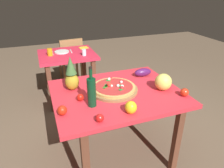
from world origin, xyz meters
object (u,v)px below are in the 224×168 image
(dining_chair, at_px, (71,58))
(fork_utensil, at_px, (52,53))
(dinner_plate, at_px, (62,52))
(display_table, at_px, (117,99))
(pineapple_left, at_px, (71,75))
(tomato_near_board, at_px, (100,118))
(tomato_at_corner, at_px, (80,97))
(background_table, at_px, (68,62))
(eggplant, at_px, (143,72))
(knife_utensil, at_px, (71,51))
(tomato_beside_pepper, at_px, (62,110))
(melon, at_px, (163,82))
(drinking_glass_water, at_px, (84,52))
(pizza_board, at_px, (114,90))
(wine_bottle, at_px, (92,92))
(pizza, at_px, (114,87))
(napkin_folded, at_px, (84,48))
(tomato_by_bottle, at_px, (184,92))
(bell_pepper, at_px, (131,107))
(drinking_glass_juice, at_px, (50,52))

(dining_chair, height_order, fork_utensil, dining_chair)
(dinner_plate, xyz_separation_m, fork_utensil, (-0.14, 0.00, -0.00))
(display_table, relative_size, pineapple_left, 3.59)
(pineapple_left, bearing_deg, tomato_near_board, -80.93)
(tomato_at_corner, bearing_deg, background_table, 85.65)
(eggplant, relative_size, knife_utensil, 1.11)
(eggplant, distance_m, tomato_beside_pepper, 1.07)
(melon, height_order, tomato_beside_pepper, melon)
(tomato_at_corner, bearing_deg, knife_utensil, 83.06)
(pineapple_left, distance_m, melon, 0.90)
(tomato_at_corner, distance_m, drinking_glass_water, 1.30)
(display_table, xyz_separation_m, pizza_board, (-0.02, 0.03, 0.10))
(wine_bottle, bearing_deg, knife_utensil, 86.21)
(pizza, distance_m, wine_bottle, 0.35)
(dining_chair, bearing_deg, background_table, 71.04)
(napkin_folded, bearing_deg, pineapple_left, -107.46)
(pizza_board, height_order, dinner_plate, pizza_board)
(tomato_at_corner, xyz_separation_m, fork_utensil, (-0.09, 1.53, -0.03))
(fork_utensil, bearing_deg, dining_chair, 57.29)
(tomato_by_bottle, bearing_deg, display_table, 151.57)
(pineapple_left, xyz_separation_m, tomato_beside_pepper, (-0.16, -0.41, -0.11))
(pizza_board, bearing_deg, melon, -17.38)
(background_table, relative_size, napkin_folded, 5.95)
(tomato_near_board, relative_size, drinking_glass_water, 0.72)
(eggplant, bearing_deg, pizza, -153.33)
(napkin_folded, bearing_deg, drinking_glass_water, -102.03)
(dining_chair, xyz_separation_m, tomato_by_bottle, (0.68, -2.29, 0.32))
(bell_pepper, distance_m, tomato_at_corner, 0.48)
(fork_utensil, bearing_deg, wine_bottle, -82.45)
(pizza, xyz_separation_m, fork_utensil, (-0.44, 1.45, -0.04))
(tomato_beside_pepper, height_order, dinner_plate, tomato_beside_pepper)
(fork_utensil, bearing_deg, eggplant, -52.94)
(tomato_near_board, xyz_separation_m, tomato_by_bottle, (0.86, 0.11, 0.01))
(tomato_near_board, height_order, knife_utensil, tomato_near_board)
(display_table, relative_size, drinking_glass_water, 13.58)
(pizza, height_order, drinking_glass_juice, drinking_glass_juice)
(background_table, relative_size, bell_pepper, 7.65)
(melon, relative_size, tomato_by_bottle, 2.10)
(tomato_at_corner, distance_m, dinner_plate, 1.53)
(drinking_glass_juice, relative_size, drinking_glass_water, 1.17)
(display_table, distance_m, pineapple_left, 0.50)
(drinking_glass_juice, bearing_deg, napkin_folded, 22.29)
(tomato_by_bottle, bearing_deg, tomato_beside_pepper, 175.48)
(knife_utensil, bearing_deg, melon, -65.73)
(dinner_plate, bearing_deg, dining_chair, 67.86)
(bell_pepper, height_order, tomato_beside_pepper, bell_pepper)
(tomato_at_corner, xyz_separation_m, tomato_by_bottle, (0.93, -0.26, 0.01))
(dining_chair, height_order, tomato_beside_pepper, dining_chair)
(background_table, height_order, fork_utensil, fork_utensil)
(wine_bottle, height_order, napkin_folded, wine_bottle)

